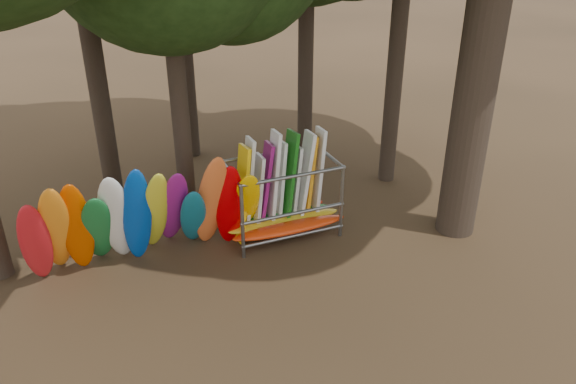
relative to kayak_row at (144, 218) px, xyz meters
name	(u,v)px	position (x,y,z in m)	size (l,w,h in m)	color
ground	(283,278)	(2.75, -1.77, -1.29)	(120.00, 120.00, 0.00)	#47331E
kayak_row	(144,218)	(0.00, 0.00, 0.00)	(5.65, 2.12, 2.97)	red
storage_rack	(282,200)	(3.53, 0.18, -0.32)	(3.10, 1.55, 2.80)	slate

